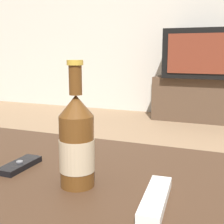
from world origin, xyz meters
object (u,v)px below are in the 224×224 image
Objects in this scene: tv_stand at (197,99)px; remote_control at (156,199)px; cell_phone at (20,165)px; television at (199,53)px; beer_bottle at (77,143)px.

tv_stand is 5.10× the size of remote_control.
tv_stand is 2.75m from cell_phone.
television is (0.00, -0.00, 0.47)m from tv_stand.
cell_phone is (-0.09, -2.74, -0.25)m from television.
cell_phone is 0.35m from remote_control.
television is 2.75m from cell_phone.
tv_stand is 2.80m from beer_bottle.
television reaches higher than tv_stand.
remote_control is (0.26, -2.79, -0.25)m from television.
beer_bottle is (0.09, -2.77, -0.16)m from television.
television is at bearing 88.62° from cell_phone.
cell_phone is at bearing 166.02° from remote_control.
remote_control is at bearing -84.64° from television.
remote_control is at bearing -84.64° from tv_stand.
beer_bottle is 2.18× the size of cell_phone.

